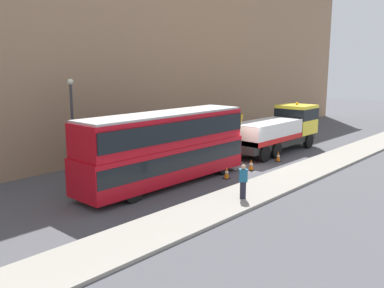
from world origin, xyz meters
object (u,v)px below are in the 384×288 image
object	(u,v)px
recovery_tow_truck	(279,129)
traffic_cone_near_truck	(278,157)
traffic_cone_near_bus	(227,173)
traffic_cone_midway	(251,165)
street_lamp	(72,119)
double_decker_bus	(165,145)
pedestrian_onlooker	(243,182)

from	to	relation	value
recovery_tow_truck	traffic_cone_near_truck	world-z (taller)	recovery_tow_truck
traffic_cone_near_bus	traffic_cone_midway	distance (m)	2.63
traffic_cone_near_bus	street_lamp	distance (m)	9.74
traffic_cone_midway	double_decker_bus	bearing A→B (deg)	163.18
double_decker_bus	traffic_cone_near_truck	xyz separation A→B (m)	(9.18, -1.79, -1.89)
recovery_tow_truck	double_decker_bus	xyz separation A→B (m)	(-12.18, -0.00, 0.47)
street_lamp	double_decker_bus	bearing A→B (deg)	-67.31
double_decker_bus	street_lamp	world-z (taller)	street_lamp
pedestrian_onlooker	double_decker_bus	bearing A→B (deg)	55.59
pedestrian_onlooker	street_lamp	xyz separation A→B (m)	(-2.80, 10.47, 2.49)
traffic_cone_near_bus	traffic_cone_near_truck	size ratio (longest dim) A/B	1.00
recovery_tow_truck	street_lamp	world-z (taller)	street_lamp
double_decker_bus	pedestrian_onlooker	world-z (taller)	double_decker_bus
double_decker_bus	recovery_tow_truck	bearing A→B (deg)	-0.02
recovery_tow_truck	traffic_cone_midway	bearing A→B (deg)	-164.34
traffic_cone_midway	street_lamp	xyz separation A→B (m)	(-8.18, 7.31, 3.13)
traffic_cone_near_truck	street_lamp	distance (m)	13.99
traffic_cone_near_bus	traffic_cone_midway	bearing A→B (deg)	1.11
traffic_cone_near_bus	street_lamp	xyz separation A→B (m)	(-5.56, 7.36, 3.13)
traffic_cone_midway	traffic_cone_near_truck	distance (m)	3.31
recovery_tow_truck	traffic_cone_midway	xyz separation A→B (m)	(-6.32, -1.77, -1.42)
double_decker_bus	traffic_cone_midway	bearing A→B (deg)	-16.84
traffic_cone_near_truck	street_lamp	world-z (taller)	street_lamp
double_decker_bus	traffic_cone_near_bus	world-z (taller)	double_decker_bus
recovery_tow_truck	traffic_cone_near_truck	xyz separation A→B (m)	(-3.01, -1.79, -1.42)
traffic_cone_near_truck	pedestrian_onlooker	bearing A→B (deg)	-160.14
traffic_cone_near_bus	recovery_tow_truck	bearing A→B (deg)	11.53
recovery_tow_truck	street_lamp	bearing A→B (deg)	159.07
double_decker_bus	street_lamp	xyz separation A→B (m)	(-2.32, 5.54, 1.24)
pedestrian_onlooker	recovery_tow_truck	bearing A→B (deg)	-17.21
recovery_tow_truck	double_decker_bus	size ratio (longest dim) A/B	0.92
traffic_cone_midway	traffic_cone_near_bus	bearing A→B (deg)	-178.89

